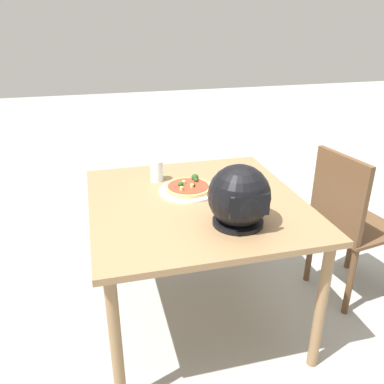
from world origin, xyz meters
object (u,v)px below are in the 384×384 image
object	(u,v)px
chair_side	(347,219)
pizza	(188,187)
motorcycle_helmet	(239,197)
drinking_glass	(157,171)
dining_table	(196,213)

from	to	relation	value
chair_side	pizza	bearing A→B (deg)	-8.58
motorcycle_helmet	drinking_glass	bearing A→B (deg)	-65.86
dining_table	drinking_glass	distance (m)	0.36
dining_table	drinking_glass	size ratio (longest dim) A/B	9.46
motorcycle_helmet	chair_side	bearing A→B (deg)	-161.03
pizza	drinking_glass	world-z (taller)	drinking_glass
pizza	drinking_glass	bearing A→B (deg)	-53.60
dining_table	drinking_glass	xyz separation A→B (m)	(0.14, -0.30, 0.13)
dining_table	pizza	world-z (taller)	pizza
dining_table	motorcycle_helmet	size ratio (longest dim) A/B	3.98
pizza	motorcycle_helmet	world-z (taller)	motorcycle_helmet
dining_table	chair_side	size ratio (longest dim) A/B	1.21
pizza	chair_side	bearing A→B (deg)	171.42
dining_table	motorcycle_helmet	xyz separation A→B (m)	(-0.12, 0.28, 0.21)
drinking_glass	chair_side	bearing A→B (deg)	162.84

